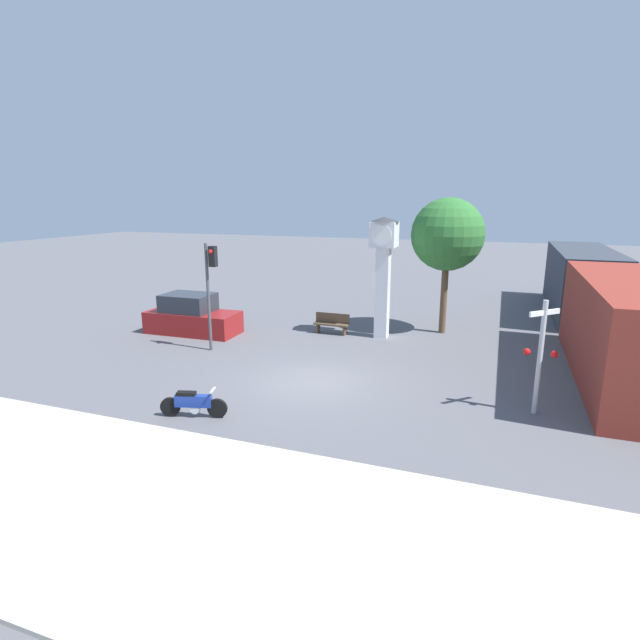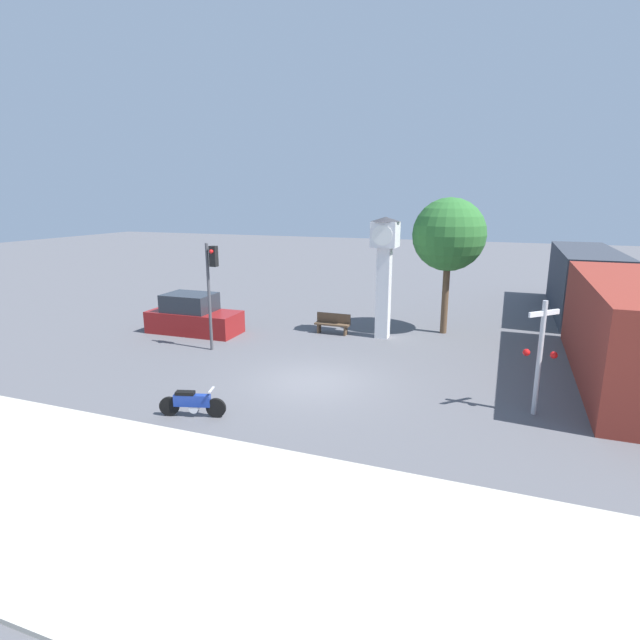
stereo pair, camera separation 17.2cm
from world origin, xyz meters
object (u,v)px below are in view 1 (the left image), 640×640
(clock_tower, at_px, (383,259))
(freight_train, at_px, (598,300))
(parked_car, at_px, (192,317))
(traffic_light, at_px, (210,278))
(street_tree, at_px, (448,235))
(railroad_crossing_signal, at_px, (540,353))
(motorcycle, at_px, (193,403))
(bench, at_px, (332,323))

(clock_tower, xyz_separation_m, freight_train, (8.82, 3.05, -1.76))
(parked_car, bearing_deg, traffic_light, -41.82)
(clock_tower, height_order, parked_car, clock_tower)
(clock_tower, relative_size, parked_car, 1.24)
(traffic_light, relative_size, street_tree, 0.71)
(railroad_crossing_signal, bearing_deg, motorcycle, -158.47)
(traffic_light, bearing_deg, freight_train, 26.41)
(street_tree, height_order, parked_car, street_tree)
(motorcycle, relative_size, clock_tower, 0.35)
(street_tree, distance_m, parked_car, 12.02)
(motorcycle, bearing_deg, railroad_crossing_signal, 5.42)
(bench, bearing_deg, railroad_crossing_signal, -37.04)
(bench, relative_size, parked_car, 0.38)
(railroad_crossing_signal, bearing_deg, bench, 142.96)
(freight_train, xyz_separation_m, bench, (-11.09, -3.22, -1.21))
(clock_tower, bearing_deg, freight_train, 19.08)
(clock_tower, xyz_separation_m, bench, (-2.27, -0.17, -2.97))
(motorcycle, bearing_deg, freight_train, 31.52)
(clock_tower, bearing_deg, railroad_crossing_signal, -46.90)
(railroad_crossing_signal, distance_m, parked_car, 14.92)
(street_tree, relative_size, parked_car, 1.43)
(clock_tower, relative_size, bench, 3.28)
(motorcycle, distance_m, railroad_crossing_signal, 9.82)
(traffic_light, xyz_separation_m, bench, (3.65, 4.10, -2.47))
(motorcycle, xyz_separation_m, traffic_light, (-2.86, 5.70, 2.56))
(bench, height_order, parked_car, parked_car)
(street_tree, height_order, bench, street_tree)
(freight_train, height_order, railroad_crossing_signal, freight_train)
(railroad_crossing_signal, bearing_deg, traffic_light, 169.84)
(street_tree, bearing_deg, traffic_light, -144.34)
(freight_train, xyz_separation_m, railroad_crossing_signal, (-2.84, -9.45, 0.12))
(railroad_crossing_signal, bearing_deg, street_tree, 113.60)
(clock_tower, height_order, bench, clock_tower)
(freight_train, distance_m, parked_car, 17.95)
(motorcycle, xyz_separation_m, parked_car, (-5.25, 7.73, 0.34))
(street_tree, bearing_deg, railroad_crossing_signal, -66.40)
(parked_car, bearing_deg, motorcycle, -57.19)
(freight_train, bearing_deg, railroad_crossing_signal, -106.70)
(railroad_crossing_signal, distance_m, street_tree, 9.24)
(motorcycle, height_order, bench, bench)
(railroad_crossing_signal, bearing_deg, clock_tower, 133.10)
(traffic_light, bearing_deg, parked_car, 139.53)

